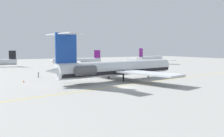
{
  "coord_description": "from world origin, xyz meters",
  "views": [
    {
      "loc": [
        -32.45,
        -48.01,
        9.17
      ],
      "look_at": [
        5.52,
        15.7,
        2.97
      ],
      "focal_mm": 40.61,
      "sensor_mm": 36.0,
      "label": 1
    }
  ],
  "objects_px": {
    "ground_crew_near_nose": "(38,74)",
    "airliner_mid_right": "(76,61)",
    "ground_crew_near_tail": "(133,69)",
    "safety_cone_nose": "(24,81)",
    "main_jetliner": "(116,68)",
    "airliner_far_right": "(151,59)"
  },
  "relations": [
    {
      "from": "ground_crew_near_nose",
      "to": "ground_crew_near_tail",
      "type": "xyz_separation_m",
      "value": [
        36.4,
        1.41,
        -0.01
      ]
    },
    {
      "from": "main_jetliner",
      "to": "safety_cone_nose",
      "type": "xyz_separation_m",
      "value": [
        -22.94,
        9.11,
        -3.17
      ]
    },
    {
      "from": "airliner_mid_right",
      "to": "ground_crew_near_nose",
      "type": "relative_size",
      "value": 13.84
    },
    {
      "from": "ground_crew_near_nose",
      "to": "ground_crew_near_tail",
      "type": "distance_m",
      "value": 36.43
    },
    {
      "from": "main_jetliner",
      "to": "ground_crew_near_tail",
      "type": "xyz_separation_m",
      "value": [
        19.51,
        18.84,
        -2.32
      ]
    },
    {
      "from": "ground_crew_near_nose",
      "to": "safety_cone_nose",
      "type": "bearing_deg",
      "value": 4.94
    },
    {
      "from": "main_jetliner",
      "to": "ground_crew_near_nose",
      "type": "height_order",
      "value": "main_jetliner"
    },
    {
      "from": "main_jetliner",
      "to": "ground_crew_near_tail",
      "type": "height_order",
      "value": "main_jetliner"
    },
    {
      "from": "safety_cone_nose",
      "to": "airliner_mid_right",
      "type": "bearing_deg",
      "value": 55.23
    },
    {
      "from": "ground_crew_near_tail",
      "to": "safety_cone_nose",
      "type": "height_order",
      "value": "ground_crew_near_tail"
    },
    {
      "from": "airliner_far_right",
      "to": "airliner_mid_right",
      "type": "bearing_deg",
      "value": 143.59
    },
    {
      "from": "airliner_far_right",
      "to": "ground_crew_near_nose",
      "type": "xyz_separation_m",
      "value": [
        -73.8,
        -36.38,
        -1.43
      ]
    },
    {
      "from": "airliner_far_right",
      "to": "ground_crew_near_tail",
      "type": "bearing_deg",
      "value": -162.18
    },
    {
      "from": "airliner_mid_right",
      "to": "airliner_far_right",
      "type": "height_order",
      "value": "airliner_far_right"
    },
    {
      "from": "ground_crew_near_nose",
      "to": "safety_cone_nose",
      "type": "relative_size",
      "value": 3.25
    },
    {
      "from": "ground_crew_near_nose",
      "to": "ground_crew_near_tail",
      "type": "relative_size",
      "value": 1.01
    },
    {
      "from": "airliner_far_right",
      "to": "ground_crew_near_nose",
      "type": "relative_size",
      "value": 15.57
    },
    {
      "from": "ground_crew_near_nose",
      "to": "safety_cone_nose",
      "type": "height_order",
      "value": "ground_crew_near_nose"
    },
    {
      "from": "airliner_mid_right",
      "to": "safety_cone_nose",
      "type": "xyz_separation_m",
      "value": [
        -36.9,
        -53.17,
        -2.0
      ]
    },
    {
      "from": "ground_crew_near_nose",
      "to": "safety_cone_nose",
      "type": "distance_m",
      "value": 10.32
    },
    {
      "from": "ground_crew_near_nose",
      "to": "airliner_mid_right",
      "type": "bearing_deg",
      "value": -173.57
    },
    {
      "from": "airliner_far_right",
      "to": "safety_cone_nose",
      "type": "bearing_deg",
      "value": -176.01
    }
  ]
}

